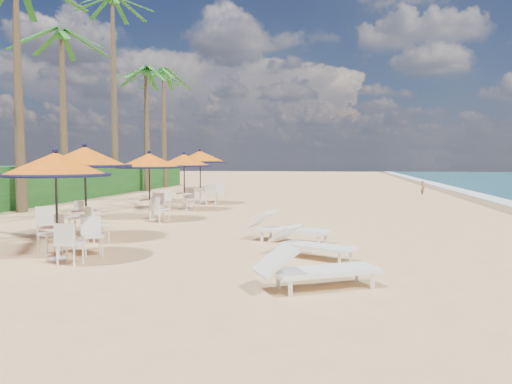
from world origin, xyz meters
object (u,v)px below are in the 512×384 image
at_px(station_2, 150,167).
at_px(lounger_near, 314,268).
at_px(station_0, 58,178).
at_px(station_3, 184,167).
at_px(lounger_mid, 309,243).
at_px(station_4, 202,162).
at_px(lounger_far, 285,228).
at_px(station_1, 83,169).

xyz_separation_m(station_2, lounger_near, (6.09, -8.42, -1.50)).
distance_m(station_0, station_3, 10.42).
distance_m(station_3, lounger_mid, 11.12).
bearing_deg(station_4, lounger_mid, -64.68).
relative_size(station_0, lounger_mid, 1.21).
relative_size(station_2, station_3, 1.00).
distance_m(station_2, lounger_far, 6.57).
xyz_separation_m(station_4, lounger_far, (5.14, -10.41, -1.65)).
xyz_separation_m(station_0, lounger_far, (4.46, 3.02, -1.36)).
relative_size(station_2, station_4, 0.92).
distance_m(station_1, station_3, 7.82).
bearing_deg(lounger_mid, lounger_far, 137.56).
height_order(station_3, lounger_mid, station_3).
xyz_separation_m(station_4, lounger_near, (6.11, -15.01, -1.66)).
height_order(station_4, lounger_near, station_4).
height_order(station_0, lounger_near, station_0).
bearing_deg(lounger_far, station_1, -158.43).
bearing_deg(station_0, lounger_near, -16.27).
bearing_deg(lounger_mid, station_3, 149.34).
height_order(station_0, station_4, station_4).
height_order(station_0, lounger_mid, station_0).
xyz_separation_m(station_0, lounger_near, (5.43, -1.58, -1.38)).
relative_size(station_3, lounger_near, 1.15).
bearing_deg(station_1, lounger_far, 4.60).
height_order(station_1, lounger_far, station_1).
bearing_deg(lounger_mid, station_2, 162.80).
bearing_deg(station_2, station_1, -92.63).
bearing_deg(station_0, station_3, 93.41).
bearing_deg(lounger_far, lounger_near, -61.21).
height_order(lounger_near, lounger_far, lounger_far).
xyz_separation_m(station_2, lounger_far, (5.13, -3.82, -1.49)).
bearing_deg(lounger_near, station_4, 83.96).
distance_m(station_0, station_4, 13.45).
height_order(station_0, station_3, station_3).
distance_m(station_0, station_2, 6.87).
distance_m(station_0, lounger_mid, 5.47).
distance_m(station_3, station_4, 3.04).
bearing_deg(lounger_far, station_2, 160.31).
bearing_deg(station_1, station_2, 87.37).
relative_size(lounger_near, lounger_mid, 1.09).
relative_size(station_2, lounger_far, 1.08).
distance_m(station_0, station_1, 2.74).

